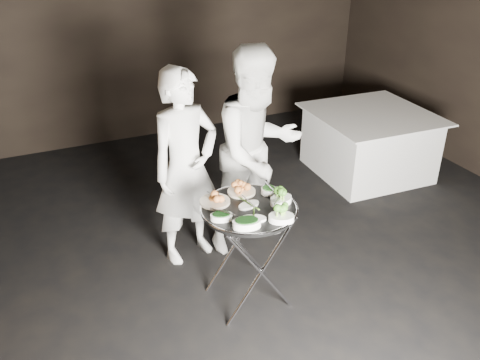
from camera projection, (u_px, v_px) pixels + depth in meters
name	position (u px, v px, depth m)	size (l,w,h in m)	color
floor	(276.00, 293.00, 3.99)	(6.00, 7.00, 0.05)	black
wall_back	(143.00, 18.00, 6.12)	(6.00, 0.05, 3.00)	black
tray_stand	(249.00, 250.00, 3.69)	(0.54, 0.46, 0.79)	silver
serving_tray	(249.00, 209.00, 3.53)	(0.68, 0.68, 0.04)	black
potato_plate_a	(215.00, 198.00, 3.57)	(0.22, 0.22, 0.08)	beige
potato_plate_b	(241.00, 189.00, 3.70)	(0.22, 0.22, 0.08)	beige
greens_bowl	(269.00, 190.00, 3.69)	(0.11, 0.11, 0.06)	white
asparagus_plate_a	(249.00, 204.00, 3.53)	(0.18, 0.13, 0.03)	white
asparagus_plate_b	(254.00, 218.00, 3.38)	(0.19, 0.15, 0.03)	white
spinach_bowl_a	(221.00, 216.00, 3.37)	(0.17, 0.14, 0.06)	white
spinach_bowl_b	(247.00, 222.00, 3.29)	(0.21, 0.16, 0.08)	white
broccoli_bowl_a	(281.00, 199.00, 3.57)	(0.20, 0.17, 0.07)	white
broccoli_bowl_b	(281.00, 217.00, 3.36)	(0.21, 0.18, 0.07)	white
serving_utensils	(247.00, 196.00, 3.56)	(0.58, 0.42, 0.01)	silver
waiter_left	(186.00, 168.00, 4.04)	(0.60, 0.39, 1.64)	white
waiter_right	(258.00, 151.00, 4.19)	(0.85, 0.67, 1.76)	white
dining_table	(369.00, 143.00, 5.64)	(1.24, 1.24, 0.70)	white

